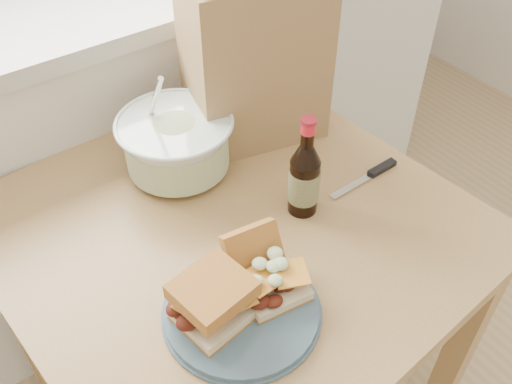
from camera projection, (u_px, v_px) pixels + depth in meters
cabinet_run at (63, 153)px, 1.64m from camera, size 2.50×0.64×0.94m
dining_table at (233, 258)px, 1.18m from camera, size 0.92×0.92×0.71m
plate at (242, 310)px, 0.96m from camera, size 0.26×0.26×0.02m
sandwich_left at (214, 300)px, 0.91m from camera, size 0.13×0.12×0.08m
sandwich_right at (266, 272)px, 0.97m from camera, size 0.12×0.16×0.09m
coleslaw_bowl at (177, 146)px, 1.19m from camera, size 0.24×0.24×0.24m
beer_bottle at (304, 178)px, 1.09m from camera, size 0.06×0.06×0.22m
knife at (374, 172)px, 1.21m from camera, size 0.18×0.02×0.01m
paper_bag at (255, 58)px, 1.21m from camera, size 0.32×0.25×0.37m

